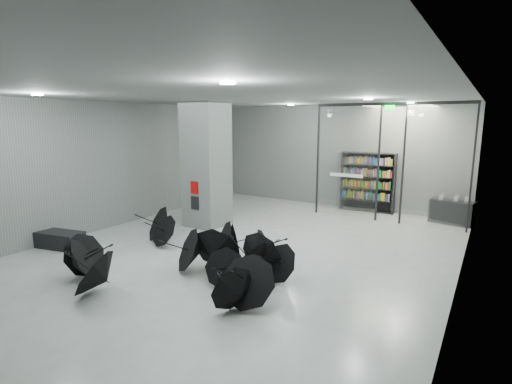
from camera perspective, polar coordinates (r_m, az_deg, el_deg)
The scene contains 10 objects.
room at distance 9.47m, azimuth -3.26°, elevation 7.01°, with size 14.00×14.02×4.01m.
column at distance 12.64m, azimuth -7.33°, elevation 4.00°, with size 1.20×1.20×4.00m, color slate.
fire_cabinet at distance 12.26m, azimuth -9.08°, elevation 0.68°, with size 0.28×0.04×0.38m, color #A50A07.
info_panel at distance 12.35m, azimuth -9.01°, elevation -1.61°, with size 0.30×0.03×0.42m, color black.
exit_sign at distance 13.39m, azimuth 19.12°, elevation 11.68°, with size 0.30×0.06×0.15m, color #0CE533.
glass_partition at distance 13.64m, azimuth 18.86°, elevation 4.76°, with size 5.06×0.08×4.00m.
bench at distance 11.90m, azimuth -27.09°, elevation -6.26°, with size 1.37×0.59×0.44m, color black.
bookshelf at distance 15.21m, azimuth 16.13°, elevation 1.41°, with size 2.03×0.41×2.23m, color black, non-canonical shape.
shop_counter at distance 14.50m, azimuth 26.93°, elevation -2.65°, with size 1.34×0.53×0.80m, color black.
umbrella_cluster at distance 8.95m, azimuth -8.59°, elevation -9.94°, with size 5.73×4.82×1.32m.
Camera 1 is at (5.42, -7.74, 3.43)m, focal length 27.10 mm.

